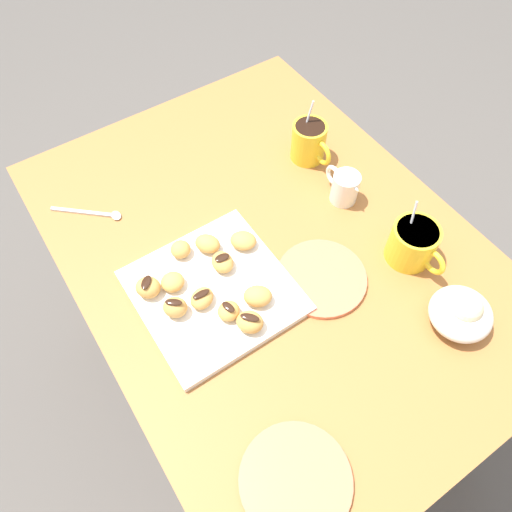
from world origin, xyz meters
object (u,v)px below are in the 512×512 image
Objects in this scene: dining_table at (270,279)px; beignet_5 at (202,298)px; beignet_6 at (229,311)px; beignet_10 at (208,244)px; coffee_mug_yellow_left at (309,141)px; coffee_mug_yellow_right at (413,243)px; pastry_plate_square at (213,291)px; beignet_4 at (181,249)px; cream_pitcher_white at (345,186)px; beignet_8 at (148,287)px; beignet_1 at (258,296)px; beignet_3 at (173,282)px; beignet_0 at (223,262)px; beignet_9 at (250,322)px; beignet_7 at (243,241)px; beignet_2 at (175,307)px; saucer_coral_right at (321,278)px; ice_cream_bowl at (462,312)px; saucer_coral_left at (296,480)px.

beignet_5 is (0.04, -0.19, 0.16)m from dining_table.
beignet_6 reaches higher than beignet_5.
coffee_mug_yellow_left is at bearing 107.61° from beignet_10.
beignet_6 is at bearing -102.25° from coffee_mug_yellow_right.
pastry_plate_square is 0.11m from beignet_4.
coffee_mug_yellow_left is at bearing 117.33° from pastry_plate_square.
cream_pitcher_white is 2.12× the size of beignet_8.
beignet_3 is (-0.12, -0.12, -0.00)m from beignet_1.
beignet_5 is 1.16× the size of beignet_6.
beignet_0 is at bearing 79.03° from beignet_8.
coffee_mug_yellow_left is at bearing 129.76° from beignet_9.
beignet_8 reaches higher than beignet_6.
beignet_5 and beignet_7 have the same top height.
pastry_plate_square is at bearing 59.05° from beignet_8.
beignet_2 is 0.87× the size of beignet_10.
beignet_1 is at bearing 58.11° from beignet_5.
beignet_0 reaches higher than saucer_coral_right.
cream_pitcher_white reaches higher than beignet_6.
dining_table is 0.21m from beignet_10.
pastry_plate_square is 6.26× the size of beignet_2.
beignet_8 is at bearing -100.97° from beignet_0.
ice_cream_bowl is 0.59m from beignet_8.
beignet_6 is (0.05, 0.03, 0.00)m from beignet_5.
saucer_coral_right is at bearing 80.38° from beignet_1.
pastry_plate_square is (0.03, -0.16, 0.14)m from dining_table.
coffee_mug_yellow_right is 0.34m from beignet_7.
saucer_coral_left is 0.47m from beignet_10.
ice_cream_bowl reaches higher than beignet_0.
coffee_mug_yellow_right is 2.54× the size of beignet_10.
coffee_mug_yellow_right is 0.37m from beignet_9.
pastry_plate_square is 2.13× the size of coffee_mug_yellow_right.
saucer_coral_left is at bearing -0.96° from beignet_3.
beignet_6 is (-0.30, 0.06, 0.03)m from saucer_coral_left.
cream_pitcher_white is at bearing 113.98° from beignet_9.
coffee_mug_yellow_right reaches higher than dining_table.
beignet_0 is at bearing -118.40° from coffee_mug_yellow_right.
beignet_0 is at bearing 36.58° from beignet_4.
beignet_8 is (-0.03, -0.15, 0.00)m from beignet_0.
beignet_6 is (-0.08, -0.39, -0.02)m from coffee_mug_yellow_right.
beignet_2 is 0.94× the size of beignet_8.
beignet_7 is (-0.02, 0.06, -0.00)m from beignet_0.
beignet_9 is (-0.04, -0.37, -0.01)m from coffee_mug_yellow_right.
beignet_5 is 0.93× the size of beignet_10.
pastry_plate_square is 0.10m from beignet_10.
beignet_0 is at bearing 154.55° from beignet_6.
beignet_7 is 0.19m from beignet_9.
beignet_10 is at bearing 99.93° from beignet_8.
saucer_coral_left is at bearing -22.47° from beignet_7.
beignet_10 is (-0.16, -0.02, -0.00)m from beignet_1.
beignet_3 is (-0.14, -0.26, 0.03)m from saucer_coral_right.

